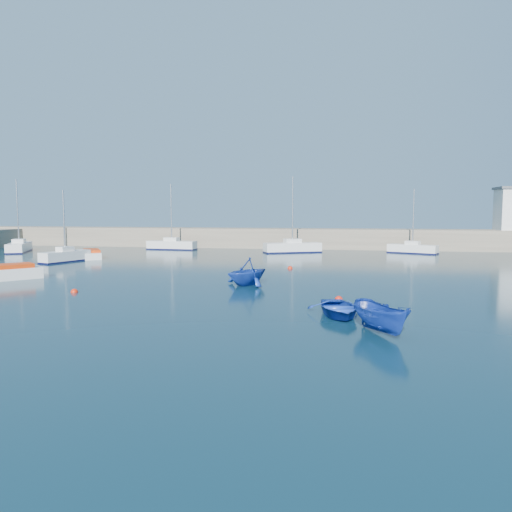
% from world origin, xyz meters
% --- Properties ---
extents(ground, '(220.00, 220.00, 0.00)m').
position_xyz_m(ground, '(0.00, 0.00, 0.00)').
color(ground, '#0C2937').
rests_on(ground, ground).
extents(back_wall, '(96.00, 4.50, 2.60)m').
position_xyz_m(back_wall, '(0.00, 46.00, 1.30)').
color(back_wall, '#7A6F5D').
rests_on(back_wall, ground).
extents(sailboat_3, '(3.00, 5.36, 7.00)m').
position_xyz_m(sailboat_3, '(-20.36, 24.03, 0.59)').
color(sailboat_3, silver).
rests_on(sailboat_3, ground).
extents(sailboat_4, '(4.50, 6.82, 8.77)m').
position_xyz_m(sailboat_4, '(-32.36, 33.71, 0.62)').
color(sailboat_4, silver).
rests_on(sailboat_4, ground).
extents(sailboat_5, '(6.42, 2.18, 8.37)m').
position_xyz_m(sailboat_5, '(-15.42, 40.53, 0.62)').
color(sailboat_5, silver).
rests_on(sailboat_5, ground).
extents(sailboat_6, '(6.98, 4.62, 9.01)m').
position_xyz_m(sailboat_6, '(0.33, 38.86, 0.65)').
color(sailboat_6, silver).
rests_on(sailboat_6, ground).
extents(sailboat_7, '(5.79, 3.72, 7.51)m').
position_xyz_m(sailboat_7, '(14.30, 40.23, 0.58)').
color(sailboat_7, silver).
rests_on(sailboat_7, ground).
extents(motorboat_1, '(4.25, 4.64, 1.15)m').
position_xyz_m(motorboat_1, '(-17.55, 11.75, 0.54)').
color(motorboat_1, silver).
rests_on(motorboat_1, ground).
extents(motorboat_2, '(3.84, 4.75, 0.95)m').
position_xyz_m(motorboat_2, '(-19.66, 27.88, 0.45)').
color(motorboat_2, silver).
rests_on(motorboat_2, ground).
extents(dinghy_center, '(3.42, 4.19, 0.76)m').
position_xyz_m(dinghy_center, '(6.43, 3.52, 0.38)').
color(dinghy_center, '#16369D').
rests_on(dinghy_center, ground).
extents(dinghy_left, '(4.48, 4.61, 1.85)m').
position_xyz_m(dinghy_left, '(0.17, 12.42, 0.93)').
color(dinghy_left, '#16369D').
rests_on(dinghy_left, ground).
extents(dinghy_right, '(2.82, 3.65, 1.34)m').
position_xyz_m(dinghy_right, '(8.23, 0.31, 0.67)').
color(dinghy_right, '#16369D').
rests_on(dinghy_right, ground).
extents(buoy_0, '(0.45, 0.45, 0.45)m').
position_xyz_m(buoy_0, '(-9.74, 7.58, 0.00)').
color(buoy_0, red).
rests_on(buoy_0, ground).
extents(buoy_1, '(0.45, 0.45, 0.45)m').
position_xyz_m(buoy_1, '(6.37, 7.94, 0.00)').
color(buoy_1, red).
rests_on(buoy_1, ground).
extents(buoy_3, '(0.45, 0.45, 0.45)m').
position_xyz_m(buoy_3, '(1.94, 22.46, 0.00)').
color(buoy_3, red).
rests_on(buoy_3, ground).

